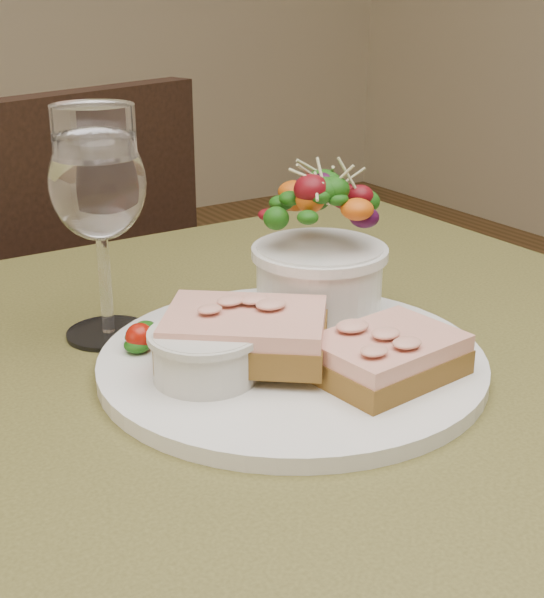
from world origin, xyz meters
TOP-DOWN VIEW (x-y plane):
  - cafe_table at (0.00, 0.00)m, footprint 0.80×0.80m
  - chair_far at (-0.03, 0.69)m, footprint 0.53×0.53m
  - dinner_plate at (0.01, 0.02)m, footprint 0.29×0.29m
  - sandwich_front at (0.05, -0.05)m, footprint 0.11×0.09m
  - sandwich_back at (-0.02, 0.02)m, footprint 0.14×0.14m
  - ramekin at (-0.06, 0.02)m, footprint 0.07×0.07m
  - salad_bowl at (0.08, 0.07)m, footprint 0.10×0.10m
  - garnish at (-0.07, 0.09)m, footprint 0.05×0.04m
  - wine_glass at (-0.08, 0.15)m, footprint 0.08×0.08m

SIDE VIEW (x-z plane):
  - chair_far at x=-0.03m, z-range -0.16..0.74m
  - cafe_table at x=0.00m, z-range 0.27..1.02m
  - dinner_plate at x=0.01m, z-range 0.75..0.76m
  - garnish at x=-0.07m, z-range 0.76..0.78m
  - sandwich_front at x=0.05m, z-range 0.76..0.79m
  - ramekin at x=-0.06m, z-range 0.76..0.80m
  - sandwich_back at x=-0.02m, z-range 0.77..0.80m
  - salad_bowl at x=0.08m, z-range 0.76..0.88m
  - wine_glass at x=-0.08m, z-range 0.79..0.96m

